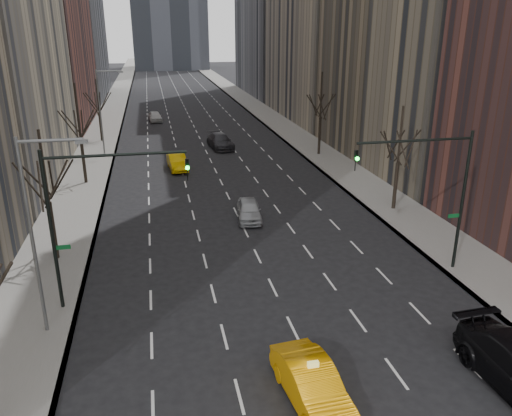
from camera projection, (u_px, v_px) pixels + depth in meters
sidewalk_left at (110, 117)px, 78.05m from camera, size 4.50×320.00×0.15m
sidewalk_right at (262, 112)px, 82.75m from camera, size 4.50×320.00×0.15m
tree_lw_b at (49, 202)px, 29.00m from camera, size 3.36×3.50×7.82m
tree_lw_c at (81, 140)px, 43.62m from camera, size 3.36×3.50×8.74m
tree_lw_d at (99, 113)px, 60.35m from camera, size 3.36×3.50×7.36m
tree_rw_b at (398, 163)px, 37.29m from camera, size 3.36×3.50×7.82m
tree_rw_c at (320, 118)px, 53.75m from camera, size 3.36×3.50×8.74m
traffic_mast_left at (86, 203)px, 23.43m from camera, size 6.69×0.39×8.00m
traffic_mast_right at (438, 181)px, 26.93m from camera, size 6.69×0.39×8.00m
streetlight_near at (38, 219)px, 21.22m from camera, size 2.83×0.22×9.00m
streetlight_far at (103, 103)px, 53.43m from camera, size 2.83×0.22×9.00m
taxi_sedan at (312, 385)px, 18.50m from camera, size 2.22×5.00×1.59m
silver_sedan_ahead at (249, 210)px, 36.43m from camera, size 2.15×4.37×1.43m
far_taxi at (177, 162)px, 49.20m from camera, size 2.00×4.76×1.53m
far_suv_grey at (220, 141)px, 58.02m from camera, size 2.94×5.95×1.66m
far_car_white at (155, 116)px, 74.51m from camera, size 2.25×4.62×1.52m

